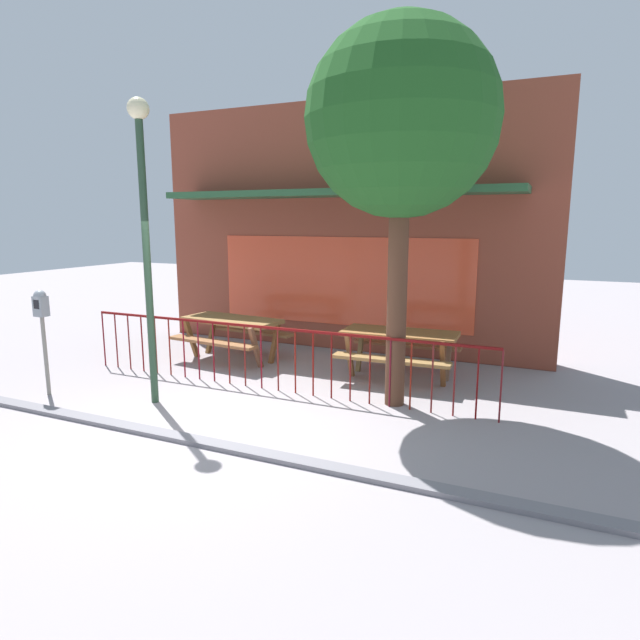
{
  "coord_description": "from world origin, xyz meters",
  "views": [
    {
      "loc": [
        3.87,
        -5.18,
        2.52
      ],
      "look_at": [
        0.65,
        2.01,
        1.05
      ],
      "focal_mm": 30.17,
      "sensor_mm": 36.0,
      "label": 1
    }
  ],
  "objects_px": {
    "picnic_table_right": "(399,341)",
    "street_lamp": "(144,211)",
    "parking_meter_near": "(42,314)",
    "street_tree": "(402,122)",
    "picnic_table_left": "(232,327)"
  },
  "relations": [
    {
      "from": "picnic_table_right",
      "to": "street_lamp",
      "type": "relative_size",
      "value": 0.46
    },
    {
      "from": "parking_meter_near",
      "to": "street_tree",
      "type": "distance_m",
      "value": 5.63
    },
    {
      "from": "picnic_table_left",
      "to": "street_lamp",
      "type": "xyz_separation_m",
      "value": [
        0.28,
        -2.41,
        2.03
      ]
    },
    {
      "from": "picnic_table_right",
      "to": "street_lamp",
      "type": "distance_m",
      "value": 4.27
    },
    {
      "from": "picnic_table_left",
      "to": "street_tree",
      "type": "distance_m",
      "value": 4.73
    },
    {
      "from": "street_tree",
      "to": "parking_meter_near",
      "type": "bearing_deg",
      "value": -160.47
    },
    {
      "from": "picnic_table_left",
      "to": "street_tree",
      "type": "xyz_separation_m",
      "value": [
        3.37,
        -1.11,
        3.12
      ]
    },
    {
      "from": "picnic_table_left",
      "to": "parking_meter_near",
      "type": "xyz_separation_m",
      "value": [
        -1.35,
        -2.79,
        0.58
      ]
    },
    {
      "from": "street_tree",
      "to": "street_lamp",
      "type": "distance_m",
      "value": 3.53
    },
    {
      "from": "parking_meter_near",
      "to": "picnic_table_left",
      "type": "bearing_deg",
      "value": 64.1
    },
    {
      "from": "picnic_table_left",
      "to": "picnic_table_right",
      "type": "xyz_separation_m",
      "value": [
        3.09,
        0.1,
        0.0
      ]
    },
    {
      "from": "street_tree",
      "to": "street_lamp",
      "type": "bearing_deg",
      "value": -157.27
    },
    {
      "from": "picnic_table_right",
      "to": "parking_meter_near",
      "type": "relative_size",
      "value": 1.2
    },
    {
      "from": "parking_meter_near",
      "to": "street_tree",
      "type": "xyz_separation_m",
      "value": [
        4.73,
        1.68,
        2.54
      ]
    },
    {
      "from": "picnic_table_left",
      "to": "street_tree",
      "type": "height_order",
      "value": "street_tree"
    }
  ]
}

